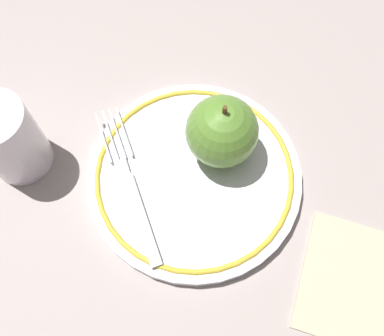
% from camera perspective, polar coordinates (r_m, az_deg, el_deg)
% --- Properties ---
extents(ground_plane, '(2.00, 2.00, 0.00)m').
position_cam_1_polar(ground_plane, '(0.48, -0.72, -0.59)').
color(ground_plane, '#AFA09C').
extents(plate, '(0.23, 0.23, 0.02)m').
position_cam_1_polar(plate, '(0.47, 0.00, -1.38)').
color(plate, white).
rests_on(plate, ground_plane).
extents(apple_red_whole, '(0.08, 0.08, 0.09)m').
position_cam_1_polar(apple_red_whole, '(0.44, 4.01, 4.86)').
color(apple_red_whole, '#609235').
rests_on(apple_red_whole, plate).
extents(fork, '(0.18, 0.10, 0.00)m').
position_cam_1_polar(fork, '(0.46, -8.15, -2.51)').
color(fork, silver).
rests_on(fork, plate).
extents(drinking_glass, '(0.07, 0.07, 0.10)m').
position_cam_1_polar(drinking_glass, '(0.48, -23.30, 3.50)').
color(drinking_glass, white).
rests_on(drinking_glass, ground_plane).
extents(napkin_folded, '(0.15, 0.16, 0.01)m').
position_cam_1_polar(napkin_folded, '(0.47, 21.27, -14.13)').
color(napkin_folded, beige).
rests_on(napkin_folded, ground_plane).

